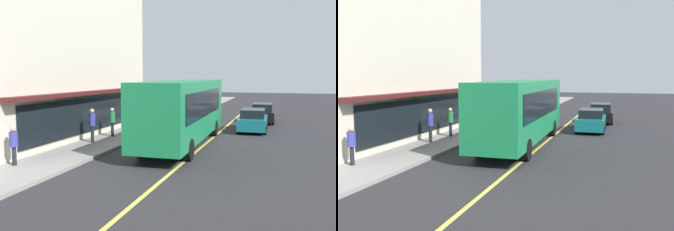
% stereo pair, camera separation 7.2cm
% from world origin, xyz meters
% --- Properties ---
extents(ground, '(120.00, 120.00, 0.00)m').
position_xyz_m(ground, '(0.00, 0.00, 0.00)').
color(ground, '#28282B').
extents(sidewalk, '(80.00, 2.82, 0.15)m').
position_xyz_m(sidewalk, '(0.00, 5.42, 0.07)').
color(sidewalk, gray).
rests_on(sidewalk, ground).
extents(lane_centre_stripe, '(36.00, 0.16, 0.01)m').
position_xyz_m(lane_centre_stripe, '(0.00, 0.00, 0.00)').
color(lane_centre_stripe, '#D8D14C').
rests_on(lane_centre_stripe, ground).
extents(storefront_building, '(18.51, 9.53, 10.64)m').
position_xyz_m(storefront_building, '(-3.39, 11.28, 5.31)').
color(storefront_building, beige).
rests_on(storefront_building, ground).
extents(bus, '(11.19, 2.81, 3.50)m').
position_xyz_m(bus, '(-2.72, 1.07, 1.99)').
color(bus, '#197F47').
rests_on(bus, ground).
extents(traffic_light, '(0.30, 0.52, 3.20)m').
position_xyz_m(traffic_light, '(1.95, 4.47, 2.53)').
color(traffic_light, '#2D2D33').
rests_on(traffic_light, sidewalk).
extents(car_black, '(4.39, 2.05, 1.52)m').
position_xyz_m(car_black, '(8.76, -2.36, 0.74)').
color(car_black, black).
rests_on(car_black, ground).
extents(car_white, '(4.31, 1.89, 1.52)m').
position_xyz_m(car_white, '(6.69, 2.63, 0.74)').
color(car_white, white).
rests_on(car_white, ground).
extents(car_teal, '(4.34, 1.94, 1.52)m').
position_xyz_m(car_teal, '(3.62, -2.08, 0.74)').
color(car_teal, '#14666B').
rests_on(car_teal, ground).
extents(pedestrian_by_curb, '(0.34, 0.34, 1.84)m').
position_xyz_m(pedestrian_by_curb, '(-4.17, 5.83, 1.26)').
color(pedestrian_by_curb, black).
rests_on(pedestrian_by_curb, sidewalk).
extents(pedestrian_waiting, '(0.34, 0.34, 1.71)m').
position_xyz_m(pedestrian_waiting, '(-2.04, 5.67, 1.18)').
color(pedestrian_waiting, black).
rests_on(pedestrian_waiting, sidewalk).
extents(pedestrian_near_storefront, '(0.34, 0.34, 1.60)m').
position_xyz_m(pedestrian_near_storefront, '(-9.82, 6.25, 1.10)').
color(pedestrian_near_storefront, black).
rests_on(pedestrian_near_storefront, sidewalk).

